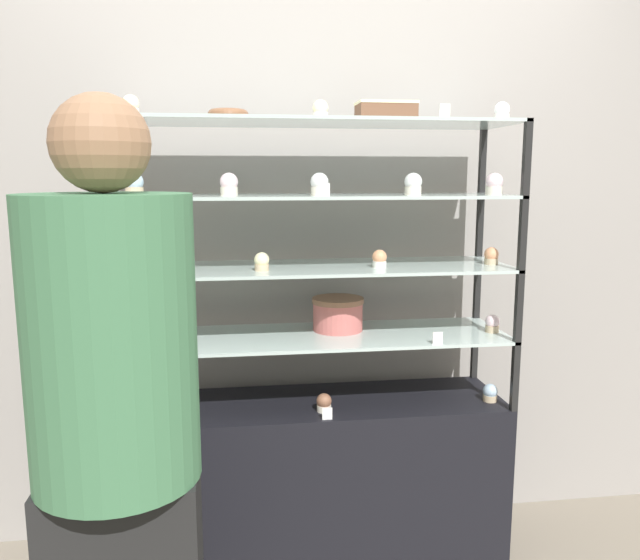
% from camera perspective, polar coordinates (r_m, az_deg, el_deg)
% --- Properties ---
extents(back_wall, '(8.00, 0.05, 2.60)m').
position_cam_1_polar(back_wall, '(2.66, -1.05, 4.25)').
color(back_wall, gray).
rests_on(back_wall, ground_plane).
extents(display_base, '(1.42, 0.42, 0.68)m').
position_cam_1_polar(display_base, '(2.59, 0.00, -18.10)').
color(display_base, black).
rests_on(display_base, ground_plane).
extents(display_riser_lower, '(1.42, 0.42, 0.26)m').
position_cam_1_polar(display_riser_lower, '(2.38, 0.00, -5.40)').
color(display_riser_lower, black).
rests_on(display_riser_lower, display_base).
extents(display_riser_middle, '(1.42, 0.42, 0.26)m').
position_cam_1_polar(display_riser_middle, '(2.32, 0.00, 0.89)').
color(display_riser_middle, black).
rests_on(display_riser_middle, display_riser_lower).
extents(display_riser_upper, '(1.42, 0.42, 0.26)m').
position_cam_1_polar(display_riser_upper, '(2.30, 0.00, 7.41)').
color(display_riser_upper, black).
rests_on(display_riser_upper, display_riser_middle).
extents(display_riser_top, '(1.42, 0.42, 0.26)m').
position_cam_1_polar(display_riser_top, '(2.30, 0.00, 13.98)').
color(display_riser_top, black).
rests_on(display_riser_top, display_riser_upper).
extents(layer_cake_centerpiece, '(0.20, 0.20, 0.13)m').
position_cam_1_polar(layer_cake_centerpiece, '(2.43, 1.64, -3.12)').
color(layer_cake_centerpiece, '#C66660').
rests_on(layer_cake_centerpiece, display_riser_lower).
extents(sheet_cake_frosted, '(0.21, 0.13, 0.07)m').
position_cam_1_polar(sheet_cake_frosted, '(2.37, 6.03, 15.05)').
color(sheet_cake_frosted, brown).
rests_on(sheet_cake_frosted, display_riser_top).
extents(cupcake_0, '(0.06, 0.06, 0.07)m').
position_cam_1_polar(cupcake_0, '(2.39, -15.97, -11.16)').
color(cupcake_0, white).
rests_on(cupcake_0, display_base).
extents(cupcake_1, '(0.06, 0.06, 0.07)m').
position_cam_1_polar(cupcake_1, '(2.34, 0.43, -11.17)').
color(cupcake_1, beige).
rests_on(cupcake_1, display_base).
extents(cupcake_2, '(0.06, 0.06, 0.07)m').
position_cam_1_polar(cupcake_2, '(2.53, 15.29, -9.93)').
color(cupcake_2, '#CCB28C').
rests_on(cupcake_2, display_base).
extents(price_tag_0, '(0.04, 0.00, 0.04)m').
position_cam_1_polar(price_tag_0, '(2.27, 0.74, -12.13)').
color(price_tag_0, white).
rests_on(price_tag_0, display_base).
extents(cupcake_3, '(0.05, 0.05, 0.07)m').
position_cam_1_polar(cupcake_3, '(2.31, -16.12, -5.00)').
color(cupcake_3, '#CCB28C').
rests_on(cupcake_3, display_riser_lower).
extents(cupcake_4, '(0.05, 0.05, 0.07)m').
position_cam_1_polar(cupcake_4, '(2.50, 15.47, -3.87)').
color(cupcake_4, '#CCB28C').
rests_on(cupcake_4, display_riser_lower).
extents(price_tag_1, '(0.04, 0.00, 0.04)m').
position_cam_1_polar(price_tag_1, '(2.28, 10.70, -5.24)').
color(price_tag_1, white).
rests_on(price_tag_1, display_riser_lower).
extents(cupcake_5, '(0.05, 0.05, 0.07)m').
position_cam_1_polar(cupcake_5, '(2.22, -16.60, 1.33)').
color(cupcake_5, '#CCB28C').
rests_on(cupcake_5, display_riser_middle).
extents(cupcake_6, '(0.05, 0.05, 0.07)m').
position_cam_1_polar(cupcake_6, '(2.21, -5.35, 1.65)').
color(cupcake_6, '#CCB28C').
rests_on(cupcake_6, display_riser_middle).
extents(cupcake_7, '(0.05, 0.05, 0.07)m').
position_cam_1_polar(cupcake_7, '(2.29, 5.46, 1.92)').
color(cupcake_7, white).
rests_on(cupcake_7, display_riser_middle).
extents(cupcake_8, '(0.05, 0.05, 0.07)m').
position_cam_1_polar(cupcake_8, '(2.45, 15.39, 2.11)').
color(cupcake_8, '#CCB28C').
rests_on(cupcake_8, display_riser_middle).
extents(price_tag_2, '(0.04, 0.00, 0.04)m').
position_cam_1_polar(price_tag_2, '(2.12, -12.59, 0.86)').
color(price_tag_2, white).
rests_on(price_tag_2, display_riser_middle).
extents(cupcake_9, '(0.06, 0.06, 0.08)m').
position_cam_1_polar(cupcake_9, '(2.25, -16.63, 8.34)').
color(cupcake_9, '#CCB28C').
rests_on(cupcake_9, display_riser_upper).
extents(cupcake_10, '(0.06, 0.06, 0.08)m').
position_cam_1_polar(cupcake_10, '(2.24, -8.32, 8.63)').
color(cupcake_10, beige).
rests_on(cupcake_10, display_riser_upper).
extents(cupcake_11, '(0.06, 0.06, 0.08)m').
position_cam_1_polar(cupcake_11, '(2.22, -0.06, 8.72)').
color(cupcake_11, beige).
rests_on(cupcake_11, display_riser_upper).
extents(cupcake_12, '(0.06, 0.06, 0.08)m').
position_cam_1_polar(cupcake_12, '(2.32, 8.51, 8.65)').
color(cupcake_12, beige).
rests_on(cupcake_12, display_riser_upper).
extents(cupcake_13, '(0.06, 0.06, 0.08)m').
position_cam_1_polar(cupcake_13, '(2.40, 15.65, 8.43)').
color(cupcake_13, beige).
rests_on(cupcake_13, display_riser_upper).
extents(price_tag_3, '(0.04, 0.00, 0.04)m').
position_cam_1_polar(price_tag_3, '(2.11, 0.42, 8.25)').
color(price_tag_3, white).
rests_on(price_tag_3, display_riser_upper).
extents(cupcake_14, '(0.06, 0.06, 0.07)m').
position_cam_1_polar(cupcake_14, '(2.21, -16.93, 15.01)').
color(cupcake_14, beige).
rests_on(cupcake_14, display_riser_top).
extents(cupcake_15, '(0.06, 0.06, 0.07)m').
position_cam_1_polar(cupcake_15, '(2.25, 0.04, 15.29)').
color(cupcake_15, beige).
rests_on(cupcake_15, display_riser_top).
extents(cupcake_16, '(0.06, 0.06, 0.07)m').
position_cam_1_polar(cupcake_16, '(2.40, 16.29, 14.55)').
color(cupcake_16, white).
rests_on(cupcake_16, display_riser_top).
extents(price_tag_4, '(0.04, 0.00, 0.04)m').
position_cam_1_polar(price_tag_4, '(2.22, 11.34, 14.96)').
color(price_tag_4, white).
rests_on(price_tag_4, display_riser_top).
extents(donut_glazed, '(0.15, 0.15, 0.04)m').
position_cam_1_polar(donut_glazed, '(2.33, -8.39, 14.71)').
color(donut_glazed, brown).
rests_on(donut_glazed, display_riser_top).
extents(customer_figure, '(0.40, 0.40, 1.73)m').
position_cam_1_polar(customer_figure, '(1.65, -18.08, -12.96)').
color(customer_figure, black).
rests_on(customer_figure, ground_plane).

